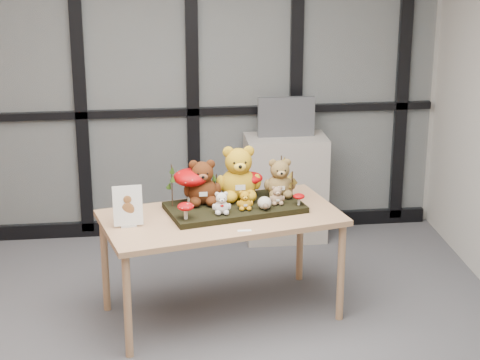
{
  "coord_description": "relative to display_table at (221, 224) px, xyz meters",
  "views": [
    {
      "loc": [
        0.01,
        -4.42,
        2.79
      ],
      "look_at": [
        0.65,
        0.88,
        0.98
      ],
      "focal_mm": 65.0,
      "sensor_mm": 36.0,
      "label": 1
    }
  ],
  "objects": [
    {
      "name": "mushroom_back_left",
      "position": [
        -0.19,
        0.15,
        0.24
      ],
      "size": [
        0.24,
        0.24,
        0.26
      ],
      "primitive_type": null,
      "color": "#960407",
      "rests_on": "diorama_tray"
    },
    {
      "name": "mushroom_front_right",
      "position": [
        0.53,
        0.03,
        0.15
      ],
      "size": [
        0.08,
        0.08,
        0.09
      ],
      "primitive_type": null,
      "color": "#960407",
      "rests_on": "diorama_tray"
    },
    {
      "name": "sprig_green_far_left",
      "position": [
        -0.32,
        0.11,
        0.25
      ],
      "size": [
        0.05,
        0.05,
        0.29
      ],
      "primitive_type": null,
      "color": "#18330B",
      "rests_on": "diorama_tray"
    },
    {
      "name": "bear_pooh_yellow",
      "position": [
        0.14,
        0.22,
        0.31
      ],
      "size": [
        0.37,
        0.34,
        0.41
      ],
      "primitive_type": null,
      "rotation": [
        0.0,
        0.0,
        0.23
      ],
      "color": "#C29018",
      "rests_on": "diorama_tray"
    },
    {
      "name": "sign_holder",
      "position": [
        -0.61,
        -0.12,
        0.19
      ],
      "size": [
        0.19,
        0.07,
        0.27
      ],
      "rotation": [
        0.0,
        0.0,
        0.09
      ],
      "color": "silver",
      "rests_on": "display_table"
    },
    {
      "name": "mushroom_front_left",
      "position": [
        -0.24,
        -0.14,
        0.16
      ],
      "size": [
        0.11,
        0.11,
        0.12
      ],
      "primitive_type": null,
      "color": "#960407",
      "rests_on": "diorama_tray"
    },
    {
      "name": "label_card",
      "position": [
        0.12,
        -0.29,
        0.07
      ],
      "size": [
        0.09,
        0.03,
        0.0
      ],
      "primitive_type": "cube",
      "color": "white",
      "rests_on": "display_table"
    },
    {
      "name": "diorama_tray",
      "position": [
        0.1,
        0.08,
        0.09
      ],
      "size": [
        0.97,
        0.64,
        0.04
      ],
      "primitive_type": "cube",
      "rotation": [
        0.0,
        0.0,
        0.23
      ],
      "color": "black",
      "rests_on": "display_table"
    },
    {
      "name": "plush_cream_hedgehog",
      "position": [
        0.29,
        -0.02,
        0.15
      ],
      "size": [
        0.08,
        0.08,
        0.09
      ],
      "primitive_type": null,
      "rotation": [
        0.0,
        0.0,
        0.23
      ],
      "color": "beige",
      "rests_on": "diorama_tray"
    },
    {
      "name": "bear_beige_small",
      "position": [
        0.38,
        0.07,
        0.17
      ],
      "size": [
        0.13,
        0.12,
        0.14
      ],
      "primitive_type": null,
      "rotation": [
        0.0,
        0.0,
        0.23
      ],
      "color": "#987657",
      "rests_on": "diorama_tray"
    },
    {
      "name": "sprig_green_centre",
      "position": [
        -0.01,
        0.24,
        0.19
      ],
      "size": [
        0.05,
        0.05,
        0.17
      ],
      "primitive_type": null,
      "color": "#18330B",
      "rests_on": "diorama_tray"
    },
    {
      "name": "room_shell",
      "position": [
        -0.53,
        -0.92,
        1.02
      ],
      "size": [
        5.0,
        5.0,
        5.0
      ],
      "color": "#ABA8A1",
      "rests_on": "floor"
    },
    {
      "name": "display_table",
      "position": [
        0.0,
        0.0,
        0.0
      ],
      "size": [
        1.69,
        1.11,
        0.73
      ],
      "rotation": [
        0.0,
        0.0,
        0.23
      ],
      "color": "tan",
      "rests_on": "floor"
    },
    {
      "name": "bear_brown_medium",
      "position": [
        -0.11,
        0.15,
        0.27
      ],
      "size": [
        0.3,
        0.28,
        0.33
      ],
      "primitive_type": null,
      "rotation": [
        0.0,
        0.0,
        0.23
      ],
      "color": "#49200D",
      "rests_on": "diorama_tray"
    },
    {
      "name": "monitor",
      "position": [
        0.66,
        1.34,
        0.37
      ],
      "size": [
        0.46,
        0.05,
        0.33
      ],
      "color": "#505258",
      "rests_on": "cabinet"
    },
    {
      "name": "cabinet",
      "position": [
        0.66,
        1.32,
        -0.23
      ],
      "size": [
        0.66,
        0.38,
        0.87
      ],
      "primitive_type": "cube",
      "color": "#A0978E",
      "rests_on": "floor"
    },
    {
      "name": "glass_partition",
      "position": [
        -0.53,
        1.55,
        0.75
      ],
      "size": [
        4.9,
        0.06,
        2.78
      ],
      "color": "#2D383F",
      "rests_on": "floor"
    },
    {
      "name": "mushroom_back_right",
      "position": [
        0.22,
        0.23,
        0.2
      ],
      "size": [
        0.17,
        0.17,
        0.19
      ],
      "primitive_type": null,
      "color": "#960407",
      "rests_on": "diorama_tray"
    },
    {
      "name": "bear_white_bow",
      "position": [
        -0.0,
        -0.07,
        0.19
      ],
      "size": [
        0.15,
        0.14,
        0.16
      ],
      "primitive_type": null,
      "rotation": [
        0.0,
        0.0,
        0.23
      ],
      "color": "silver",
      "rests_on": "diorama_tray"
    },
    {
      "name": "sprig_green_mid_left",
      "position": [
        -0.16,
        0.19,
        0.22
      ],
      "size": [
        0.05,
        0.05,
        0.22
      ],
      "primitive_type": null,
      "color": "#18330B",
      "rests_on": "diorama_tray"
    },
    {
      "name": "bear_tan_back",
      "position": [
        0.43,
        0.23,
        0.25
      ],
      "size": [
        0.26,
        0.25,
        0.29
      ],
      "primitive_type": null,
      "rotation": [
        0.0,
        0.0,
        0.23
      ],
      "color": "brown",
      "rests_on": "diorama_tray"
    },
    {
      "name": "bear_small_yellow",
      "position": [
        0.16,
        -0.01,
        0.18
      ],
      "size": [
        0.13,
        0.12,
        0.14
      ],
      "primitive_type": null,
      "rotation": [
        0.0,
        0.0,
        0.23
      ],
      "color": "orange",
      "rests_on": "diorama_tray"
    },
    {
      "name": "sprig_dry_far_right",
      "position": [
        0.44,
        0.26,
        0.24
      ],
      "size": [
        0.05,
        0.05,
        0.28
      ],
      "primitive_type": null,
      "color": "brown",
      "rests_on": "diorama_tray"
    },
    {
      "name": "sprig_dry_mid_right",
      "position": [
        0.5,
        0.16,
        0.2
      ],
      "size": [
        0.05,
        0.05,
        0.2
      ],
      "primitive_type": null,
      "color": "brown",
      "rests_on": "diorama_tray"
    }
  ]
}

